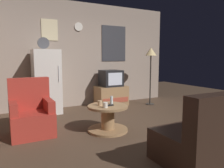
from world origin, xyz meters
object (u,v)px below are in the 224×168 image
(armchair, at_px, (31,115))
(couch, at_px, (222,135))
(coffee_table, at_px, (108,118))
(crt_tv, at_px, (111,78))
(mug_ceramic_tan, at_px, (100,103))
(remote_control, at_px, (109,105))
(wine_glass, at_px, (112,100))
(fridge, at_px, (47,82))
(standing_lamp, at_px, (151,56))
(tv_stand, at_px, (111,96))
(mug_ceramic_white, at_px, (105,105))

(armchair, bearing_deg, couch, -44.90)
(coffee_table, bearing_deg, crt_tv, 61.30)
(mug_ceramic_tan, distance_m, remote_control, 0.18)
(remote_control, bearing_deg, wine_glass, 45.88)
(fridge, relative_size, standing_lamp, 1.11)
(mug_ceramic_tan, relative_size, couch, 0.05)
(fridge, bearing_deg, coffee_table, -68.14)
(standing_lamp, xyz_separation_m, armchair, (-3.28, -0.98, -1.02))
(crt_tv, relative_size, coffee_table, 0.75)
(coffee_table, distance_m, remote_control, 0.25)
(remote_control, xyz_separation_m, armchair, (-1.24, 0.51, -0.14))
(crt_tv, distance_m, remote_control, 2.15)
(tv_stand, relative_size, standing_lamp, 0.53)
(remote_control, distance_m, armchair, 1.35)
(standing_lamp, height_order, mug_ceramic_white, standing_lamp)
(standing_lamp, bearing_deg, crt_tv, 159.22)
(crt_tv, distance_m, couch, 3.49)
(remote_control, bearing_deg, tv_stand, 60.30)
(tv_stand, distance_m, remote_control, 2.15)
(fridge, height_order, standing_lamp, fridge)
(standing_lamp, distance_m, coffee_table, 2.74)
(mug_ceramic_white, height_order, couch, couch)
(armchair, xyz_separation_m, couch, (2.09, -2.09, -0.03))
(tv_stand, xyz_separation_m, wine_glass, (-0.91, -1.78, 0.27))
(coffee_table, xyz_separation_m, mug_ceramic_tan, (-0.13, 0.06, 0.28))
(fridge, bearing_deg, wine_glass, -64.64)
(tv_stand, bearing_deg, wine_glass, -117.04)
(tv_stand, bearing_deg, mug_ceramic_white, -119.66)
(mug_ceramic_white, bearing_deg, tv_stand, 60.34)
(fridge, distance_m, standing_lamp, 2.85)
(coffee_table, height_order, mug_ceramic_tan, mug_ceramic_tan)
(standing_lamp, bearing_deg, wine_glass, -144.45)
(coffee_table, relative_size, remote_control, 4.80)
(coffee_table, bearing_deg, standing_lamp, 35.19)
(coffee_table, height_order, couch, couch)
(tv_stand, height_order, mug_ceramic_tan, mug_ceramic_tan)
(crt_tv, xyz_separation_m, couch, (-0.15, -3.46, -0.44))
(coffee_table, bearing_deg, mug_ceramic_white, -128.66)
(armchair, bearing_deg, mug_ceramic_tan, -19.77)
(couch, bearing_deg, standing_lamp, 68.88)
(armchair, bearing_deg, coffee_table, -20.37)
(coffee_table, bearing_deg, fridge, 111.86)
(couch, bearing_deg, tv_stand, 87.43)
(wine_glass, relative_size, mug_ceramic_white, 1.67)
(tv_stand, relative_size, wine_glass, 5.60)
(fridge, relative_size, remote_control, 11.80)
(crt_tv, height_order, armchair, crt_tv)
(tv_stand, distance_m, crt_tv, 0.49)
(fridge, xyz_separation_m, tv_stand, (1.73, 0.04, -0.49))
(standing_lamp, height_order, coffee_table, standing_lamp)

